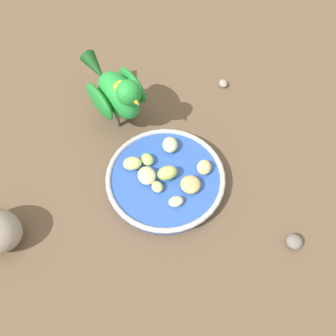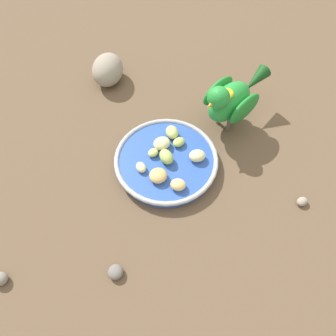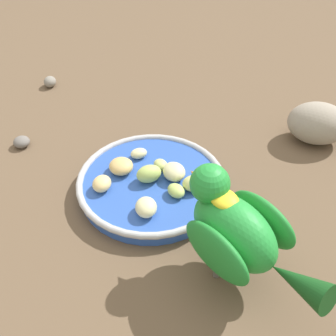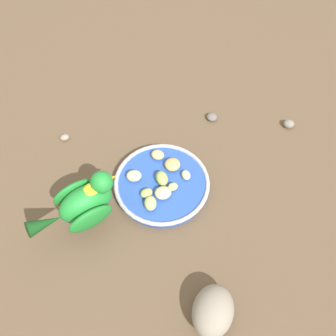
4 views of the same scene
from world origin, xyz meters
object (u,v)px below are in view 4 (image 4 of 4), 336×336
at_px(rock_large, 213,311).
at_px(pebble_1, 289,124).
at_px(pebble_0, 65,137).
at_px(apple_piece_2, 163,193).
at_px(apple_piece_5, 158,155).
at_px(apple_piece_3, 186,175).
at_px(apple_piece_6, 173,187).
at_px(apple_piece_0, 174,166).
at_px(parrot, 84,203).
at_px(feeding_bowl, 162,184).
at_px(apple_piece_8, 147,193).
at_px(apple_piece_1, 162,178).
at_px(apple_piece_4, 150,203).
at_px(apple_piece_7, 134,176).
at_px(pebble_2, 212,117).

relative_size(rock_large, pebble_1, 3.57).
bearing_deg(pebble_0, apple_piece_2, 100.09).
relative_size(apple_piece_2, apple_piece_5, 1.20).
distance_m(apple_piece_3, apple_piece_6, 0.05).
xyz_separation_m(apple_piece_0, rock_large, (0.19, 0.29, 0.00)).
xyz_separation_m(apple_piece_2, apple_piece_6, (-0.03, 0.00, -0.00)).
xyz_separation_m(apple_piece_3, parrot, (0.23, -0.08, 0.06)).
xyz_separation_m(feeding_bowl, apple_piece_8, (0.05, -0.00, 0.02)).
height_order(apple_piece_3, apple_piece_6, same).
xyz_separation_m(pebble_0, pebble_1, (-0.46, 0.39, 0.00)).
xyz_separation_m(apple_piece_1, rock_large, (0.14, 0.29, 0.00)).
height_order(apple_piece_0, apple_piece_6, apple_piece_0).
height_order(parrot, pebble_1, parrot).
relative_size(apple_piece_1, parrot, 0.18).
height_order(apple_piece_2, parrot, parrot).
bearing_deg(apple_piece_8, apple_piece_1, -178.36).
xyz_separation_m(feeding_bowl, apple_piece_1, (-0.00, -0.00, 0.02)).
distance_m(apple_piece_1, apple_piece_3, 0.06).
xyz_separation_m(apple_piece_5, apple_piece_6, (0.04, 0.09, -0.00)).
xyz_separation_m(apple_piece_6, apple_piece_8, (0.06, -0.03, 0.00)).
relative_size(apple_piece_2, apple_piece_4, 1.07).
bearing_deg(apple_piece_1, apple_piece_6, 97.57).
height_order(feeding_bowl, apple_piece_5, apple_piece_5).
bearing_deg(pebble_0, apple_piece_7, 99.75).
height_order(apple_piece_5, parrot, parrot).
distance_m(rock_large, pebble_0, 0.58).
bearing_deg(rock_large, pebble_0, -96.04).
bearing_deg(apple_piece_6, pebble_1, 168.71).
bearing_deg(rock_large, pebble_2, -138.69).
distance_m(apple_piece_2, apple_piece_3, 0.08).
xyz_separation_m(apple_piece_4, apple_piece_6, (-0.07, 0.00, -0.00)).
height_order(apple_piece_3, pebble_2, apple_piece_3).
distance_m(apple_piece_7, apple_piece_8, 0.06).
distance_m(apple_piece_0, rock_large, 0.35).
xyz_separation_m(parrot, pebble_1, (-0.56, 0.16, -0.07)).
xyz_separation_m(apple_piece_6, apple_piece_7, (0.05, -0.09, 0.00)).
relative_size(parrot, pebble_1, 7.26).
distance_m(apple_piece_2, apple_piece_4, 0.04).
bearing_deg(apple_piece_1, pebble_2, -166.88).
bearing_deg(apple_piece_5, apple_piece_3, 94.96).
bearing_deg(apple_piece_1, apple_piece_7, -52.10).
bearing_deg(apple_piece_8, pebble_1, 166.20).
distance_m(apple_piece_3, apple_piece_7, 0.13).
distance_m(rock_large, pebble_2, 0.52).
xyz_separation_m(apple_piece_2, pebble_1, (-0.40, 0.08, -0.02)).
bearing_deg(apple_piece_5, apple_piece_0, 95.85).
bearing_deg(apple_piece_2, pebble_2, -162.29).
xyz_separation_m(apple_piece_4, apple_piece_8, (-0.01, -0.03, -0.00)).
bearing_deg(apple_piece_0, apple_piece_6, 42.43).
distance_m(apple_piece_4, rock_large, 0.27).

